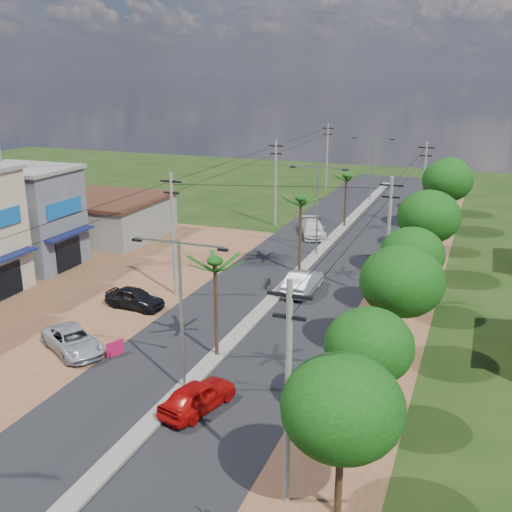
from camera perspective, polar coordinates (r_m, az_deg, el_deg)
The scene contains 35 objects.
ground at distance 31.77m, azimuth -6.82°, elevation -12.57°, with size 160.00×160.00×0.00m, color black.
road at distance 44.27m, azimuth 2.23°, elevation -3.56°, with size 12.00×110.00×0.04m, color black.
median at distance 46.92m, azimuth 3.42°, elevation -2.27°, with size 1.00×90.00×0.18m, color #605E56.
dirt_lot_west at distance 45.65m, azimuth -18.96°, elevation -3.88°, with size 18.00×46.00×0.04m, color brown.
dirt_shoulder_east at distance 42.50m, azimuth 13.17°, elevation -4.94°, with size 5.00×90.00×0.03m, color brown.
shophouse_grey at distance 53.26m, azimuth -21.11°, elevation 3.52°, with size 9.00×6.40×8.30m.
low_shed at distance 60.73m, azimuth -13.97°, elevation 3.62°, with size 10.40×10.40×3.95m.
tree_east_a at distance 21.72m, azimuth 8.23°, elevation -14.12°, with size 4.40×4.40×6.37m.
tree_east_b at distance 27.13m, azimuth 10.72°, elevation -8.43°, with size 4.00×4.00×5.83m.
tree_east_c at distance 33.23m, azimuth 13.74°, elevation -2.36°, with size 4.60×4.60×6.83m.
tree_east_d at distance 40.05m, azimuth 14.65°, elevation 0.14°, with size 4.20×4.20×6.13m.
tree_east_e at distance 47.55m, azimuth 16.15°, elevation 3.62°, with size 4.80×4.80×7.14m.
tree_east_f at distance 55.62m, azimuth 16.45°, elevation 4.23°, with size 3.80×3.80×5.52m.
tree_east_g at distance 63.17m, azimuth 17.78°, elevation 6.86°, with size 5.00×5.00×7.38m.
tree_east_h at distance 71.17m, azimuth 17.95°, elevation 7.44°, with size 4.40×4.40×6.52m.
palm_median_near at distance 32.80m, azimuth -3.92°, elevation -0.91°, with size 2.00×2.00×6.15m.
palm_median_mid at distance 47.19m, azimuth 4.30°, elevation 5.16°, with size 2.00×2.00×6.55m.
palm_median_far at distance 62.53m, azimuth 8.61°, elevation 7.40°, with size 2.00×2.00×5.85m.
streetlight_near at distance 29.70m, azimuth -7.15°, elevation -4.53°, with size 5.10×0.18×8.00m.
streetlight_mid at distance 52.12m, azimuth 5.88°, elevation 5.02°, with size 5.10×0.18×8.00m.
streetlight_far at distance 76.17m, azimuth 10.97°, elevation 8.66°, with size 5.10×0.18×8.00m.
utility_pole_w_b at distance 42.92m, azimuth -7.90°, elevation 2.26°, with size 1.60×0.24×9.00m.
utility_pole_w_c at distance 62.60m, azimuth 1.88°, elevation 7.13°, with size 1.60×0.24×9.00m.
utility_pole_w_d at distance 82.49m, azimuth 6.78°, elevation 9.47°, with size 1.60×0.24×9.00m.
utility_pole_e_a at distance 22.02m, azimuth 3.07°, elevation -12.66°, with size 1.60×0.24×9.00m.
utility_pole_e_b at distance 42.07m, azimuth 12.47°, elevation 1.70°, with size 1.60×0.24×9.00m.
utility_pole_e_c at distance 63.42m, azimuth 15.66°, elevation 6.63°, with size 1.60×0.24×9.00m.
car_red_near at distance 29.68m, azimuth -5.58°, elevation -13.18°, with size 1.74×4.33×1.48m, color #9E0A08.
car_silver_mid at distance 44.27m, azimuth 4.50°, elevation -2.49°, with size 1.75×5.01×1.65m, color #A6A9AF.
car_white_far at distance 59.43m, azimuth 5.43°, elevation 2.58°, with size 2.17×5.34×1.55m, color #BBBCB7.
car_parked_silver at distance 36.70m, azimuth -17.04°, elevation -7.78°, with size 2.25×4.89×1.36m, color #A6A9AF.
car_parked_dark at distance 42.16m, azimuth -11.47°, elevation -3.98°, with size 1.71×4.26×1.45m, color black.
moto_rider_west_a at distance 45.29m, azimuth 1.17°, elevation -2.52°, with size 0.56×1.62×0.85m, color black.
moto_rider_west_b at distance 58.27m, azimuth 5.98°, elevation 2.06°, with size 0.53×1.89×1.13m, color black.
roadside_sign at distance 35.67m, azimuth -13.27°, elevation -8.59°, with size 0.53×1.08×0.94m.
Camera 1 is at (13.30, -24.20, 15.72)m, focal length 42.00 mm.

